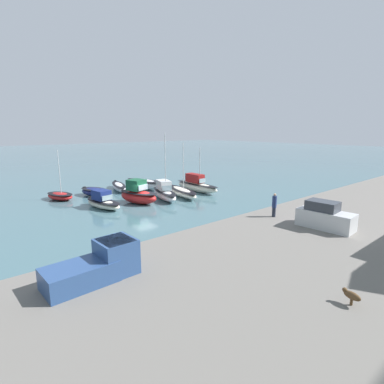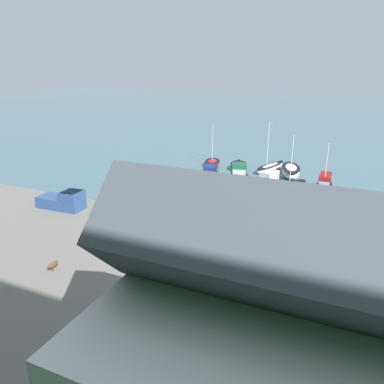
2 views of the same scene
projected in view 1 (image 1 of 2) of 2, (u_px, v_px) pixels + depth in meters
ground_plane at (144, 206)px, 35.50m from camera, size 320.00×320.00×0.00m
moored_boat_0 at (196, 185)px, 43.87m from camera, size 2.02×8.40×6.45m
moored_boat_1 at (182, 192)px, 40.84m from camera, size 3.68×8.18×7.25m
moored_boat_2 at (164, 192)px, 39.00m from camera, size 3.89×7.36×8.56m
moored_boat_3 at (138, 195)px, 36.76m from camera, size 4.00×5.92×2.95m
moored_boat_4 at (103, 202)px, 34.67m from camera, size 2.92×6.11×2.09m
moored_boat_5 at (144, 184)px, 45.58m from camera, size 3.97×6.97×1.55m
moored_boat_6 at (119, 187)px, 44.96m from camera, size 3.62×7.10×0.97m
moored_boat_7 at (94, 191)px, 41.12m from camera, size 3.52×4.79×1.10m
moored_boat_8 at (60, 196)px, 38.77m from camera, size 3.37×4.77×6.42m
parked_car_2 at (325, 217)px, 23.64m from camera, size 2.08×4.31×2.16m
pickup_truck_0 at (100, 264)px, 15.62m from camera, size 4.79×2.13×1.90m
person_on_quay at (274, 205)px, 26.64m from camera, size 0.40×0.40×2.14m
dog_on_quay at (351, 295)px, 13.31m from camera, size 0.43×0.88×0.68m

